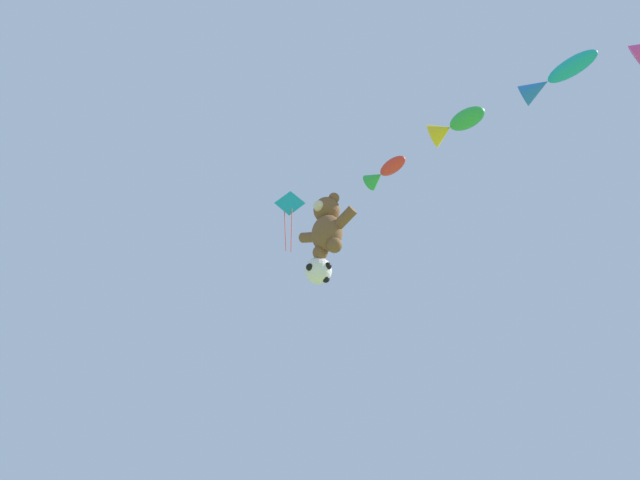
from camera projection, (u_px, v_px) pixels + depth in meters
name	position (u px, v px, depth m)	size (l,w,h in m)	color
teddy_bear_kite	(327.00, 226.00, 11.50)	(1.94, 0.85, 1.97)	brown
soccer_ball_kite	(319.00, 271.00, 11.11)	(0.79, 0.78, 0.72)	white
fish_kite_crimson	(384.00, 172.00, 14.35)	(1.61, 0.72, 0.62)	red
fish_kite_emerald	(454.00, 125.00, 13.09)	(1.71, 0.87, 0.79)	green
fish_kite_teal	(553.00, 78.00, 11.79)	(1.99, 0.67, 0.65)	#19ADB2
diamond_kite	(290.00, 208.00, 16.44)	(0.91, 0.84, 2.98)	#19ADB2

